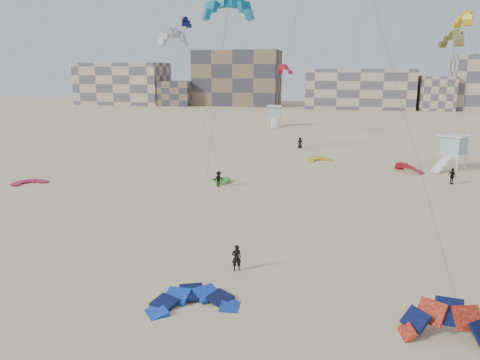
% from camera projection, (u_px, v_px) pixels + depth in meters
% --- Properties ---
extents(ground, '(320.00, 320.00, 0.00)m').
position_uv_depth(ground, '(197.00, 292.00, 25.47)').
color(ground, tan).
rests_on(ground, ground).
extents(kite_ground_blue, '(5.71, 5.83, 1.90)m').
position_uv_depth(kite_ground_blue, '(193.00, 305.00, 24.07)').
color(kite_ground_blue, blue).
rests_on(kite_ground_blue, ground).
extents(kite_ground_orange, '(4.65, 4.63, 4.20)m').
position_uv_depth(kite_ground_orange, '(448.00, 339.00, 21.04)').
color(kite_ground_orange, '#FE3D25').
rests_on(kite_ground_orange, ground).
extents(kite_ground_red, '(4.75, 4.78, 0.61)m').
position_uv_depth(kite_ground_red, '(30.00, 183.00, 49.84)').
color(kite_ground_red, '#B10B2A').
rests_on(kite_ground_red, ground).
extents(kite_ground_green, '(4.02, 3.94, 1.41)m').
position_uv_depth(kite_ground_green, '(220.00, 182.00, 50.60)').
color(kite_ground_green, '#357A22').
rests_on(kite_ground_green, ground).
extents(kite_ground_red_far, '(5.27, 5.27, 3.58)m').
position_uv_depth(kite_ground_red_far, '(408.00, 172.00, 55.49)').
color(kite_ground_red_far, '#B10B2A').
rests_on(kite_ground_red_far, ground).
extents(kite_ground_yellow, '(4.42, 4.53, 1.53)m').
position_uv_depth(kite_ground_yellow, '(320.00, 161.00, 62.20)').
color(kite_ground_yellow, '#CFBD08').
rests_on(kite_ground_yellow, ground).
extents(kitesurfer_main, '(0.70, 0.60, 1.64)m').
position_uv_depth(kitesurfer_main, '(236.00, 258.00, 28.09)').
color(kitesurfer_main, black).
rests_on(kitesurfer_main, ground).
extents(kitesurfer_c, '(1.14, 1.21, 1.65)m').
position_uv_depth(kitesurfer_c, '(219.00, 179.00, 48.27)').
color(kitesurfer_c, black).
rests_on(kitesurfer_c, ground).
extents(kitesurfer_d, '(0.90, 1.09, 1.75)m').
position_uv_depth(kitesurfer_d, '(452.00, 176.00, 49.31)').
color(kitesurfer_d, black).
rests_on(kitesurfer_d, ground).
extents(kitesurfer_e, '(0.92, 0.69, 1.70)m').
position_uv_depth(kitesurfer_e, '(300.00, 143.00, 71.78)').
color(kitesurfer_e, black).
rests_on(kitesurfer_e, ground).
extents(kite_fly_teal_a, '(5.49, 5.53, 17.98)m').
position_uv_depth(kite_fly_teal_a, '(228.00, 10.00, 42.91)').
color(kite_fly_teal_a, '#0E668C').
rests_on(kite_fly_teal_a, ground).
extents(kite_fly_grey, '(11.27, 11.36, 16.18)m').
position_uv_depth(kite_fly_grey, '(174.00, 39.00, 61.91)').
color(kite_fly_grey, silver).
rests_on(kite_fly_grey, ground).
extents(kite_fly_olive, '(4.43, 7.16, 15.08)m').
position_uv_depth(kite_fly_olive, '(452.00, 41.00, 48.87)').
color(kite_fly_olive, brown).
rests_on(kite_fly_olive, ground).
extents(kite_fly_yellow, '(11.46, 4.88, 19.06)m').
position_uv_depth(kite_fly_yellow, '(463.00, 21.00, 65.85)').
color(kite_fly_yellow, '#CFBD08').
rests_on(kite_fly_yellow, ground).
extents(kite_fly_navy, '(4.10, 8.62, 19.15)m').
position_uv_depth(kite_fly_navy, '(186.00, 23.00, 76.01)').
color(kite_fly_navy, '#0E113F').
rests_on(kite_fly_navy, ground).
extents(kite_fly_red, '(4.53, 7.34, 11.95)m').
position_uv_depth(kite_fly_red, '(284.00, 70.00, 80.90)').
color(kite_fly_red, '#B10B2A').
rests_on(kite_fly_red, ground).
extents(lifeguard_tower_near, '(4.12, 6.26, 4.17)m').
position_uv_depth(lifeguard_tower_near, '(453.00, 152.00, 56.64)').
color(lifeguard_tower_near, white).
rests_on(lifeguard_tower_near, ground).
extents(lifeguard_tower_far, '(3.38, 6.12, 4.36)m').
position_uv_depth(lifeguard_tower_far, '(274.00, 116.00, 99.59)').
color(lifeguard_tower_far, white).
rests_on(lifeguard_tower_far, ground).
extents(condo_west_a, '(30.00, 15.00, 14.00)m').
position_uv_depth(condo_west_a, '(123.00, 84.00, 162.57)').
color(condo_west_a, tan).
rests_on(condo_west_a, ground).
extents(condo_west_b, '(28.00, 14.00, 18.00)m').
position_uv_depth(condo_west_b, '(237.00, 78.00, 157.00)').
color(condo_west_b, brown).
rests_on(condo_west_b, ground).
extents(condo_mid, '(32.00, 16.00, 12.00)m').
position_uv_depth(condo_mid, '(359.00, 89.00, 145.01)').
color(condo_mid, tan).
rests_on(condo_mid, ground).
extents(condo_fill_left, '(12.00, 10.00, 8.00)m').
position_uv_depth(condo_fill_left, '(175.00, 93.00, 156.92)').
color(condo_fill_left, brown).
rests_on(condo_fill_left, ground).
extents(condo_fill_right, '(10.00, 10.00, 10.00)m').
position_uv_depth(condo_fill_right, '(436.00, 93.00, 138.45)').
color(condo_fill_right, tan).
rests_on(condo_fill_right, ground).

